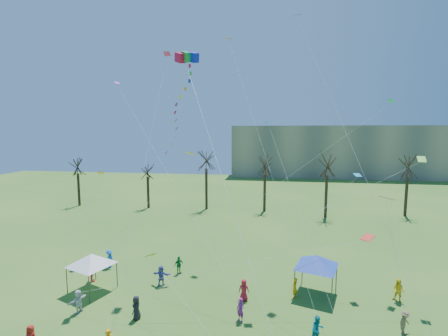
# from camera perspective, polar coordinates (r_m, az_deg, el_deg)

# --- Properties ---
(distant_building) EXTENTS (60.00, 14.00, 15.00)m
(distant_building) POSITION_cam_1_polar(r_m,az_deg,el_deg) (98.91, 19.46, 2.93)
(distant_building) COLOR gray
(distant_building) RESTS_ON ground
(bare_tree_row) EXTENTS (69.38, 8.50, 11.02)m
(bare_tree_row) POSITION_cam_1_polar(r_m,az_deg,el_deg) (51.35, 10.28, -0.25)
(bare_tree_row) COLOR black
(bare_tree_row) RESTS_ON ground
(big_box_kite) EXTENTS (4.82, 7.10, 21.69)m
(big_box_kite) POSITION_cam_1_polar(r_m,az_deg,el_deg) (22.69, -7.62, 10.32)
(big_box_kite) COLOR red
(big_box_kite) RESTS_ON ground
(canopy_tent_white) EXTENTS (4.00, 4.00, 3.20)m
(canopy_tent_white) POSITION_cam_1_polar(r_m,az_deg,el_deg) (29.33, -23.07, -15.13)
(canopy_tent_white) COLOR #3F3F44
(canopy_tent_white) RESTS_ON ground
(canopy_tent_blue) EXTENTS (4.19, 4.19, 3.31)m
(canopy_tent_blue) POSITION_cam_1_polar(r_m,az_deg,el_deg) (27.68, 16.58, -16.00)
(canopy_tent_blue) COLOR #3F3F44
(canopy_tent_blue) RESTS_ON ground
(festival_crowd) EXTENTS (26.92, 13.82, 1.86)m
(festival_crowd) POSITION_cam_1_polar(r_m,az_deg,el_deg) (24.94, -1.70, -23.36)
(festival_crowd) COLOR red
(festival_crowd) RESTS_ON ground
(small_kites_aloft) EXTENTS (29.79, 19.83, 33.19)m
(small_kites_aloft) POSITION_cam_1_polar(r_m,az_deg,el_deg) (25.62, 6.49, 4.74)
(small_kites_aloft) COLOR #FFA90D
(small_kites_aloft) RESTS_ON ground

